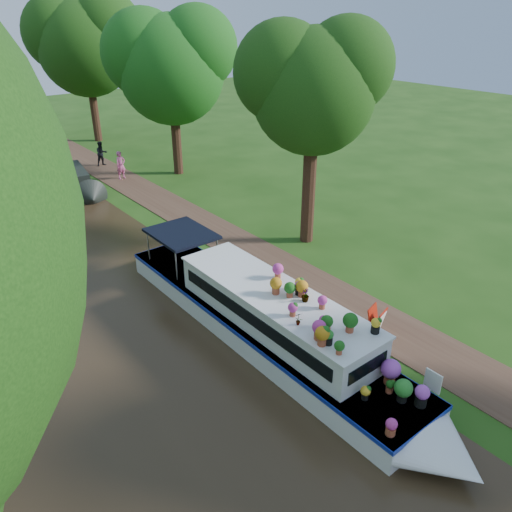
{
  "coord_description": "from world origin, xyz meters",
  "views": [
    {
      "loc": [
        -10.33,
        -11.13,
        9.21
      ],
      "look_at": [
        -0.51,
        1.14,
        1.3
      ],
      "focal_mm": 35.0,
      "sensor_mm": 36.0,
      "label": 1
    }
  ],
  "objects_px": {
    "plant_boat": "(275,322)",
    "sandwich_board": "(377,323)",
    "second_boat": "(72,182)",
    "pedestrian_dark": "(102,154)",
    "pedestrian_pink": "(121,165)"
  },
  "relations": [
    {
      "from": "plant_boat",
      "to": "sandwich_board",
      "type": "relative_size",
      "value": 14.28
    },
    {
      "from": "second_boat",
      "to": "sandwich_board",
      "type": "relative_size",
      "value": 6.97
    },
    {
      "from": "pedestrian_pink",
      "to": "pedestrian_dark",
      "type": "xyz_separation_m",
      "value": [
        0.22,
        3.29,
        -0.04
      ]
    },
    {
      "from": "plant_boat",
      "to": "pedestrian_pink",
      "type": "xyz_separation_m",
      "value": [
        3.53,
        18.0,
        -0.01
      ]
    },
    {
      "from": "sandwich_board",
      "to": "pedestrian_dark",
      "type": "distance_m",
      "value": 22.87
    },
    {
      "from": "plant_boat",
      "to": "pedestrian_pink",
      "type": "height_order",
      "value": "plant_boat"
    },
    {
      "from": "second_boat",
      "to": "sandwich_board",
      "type": "bearing_deg",
      "value": -72.79
    },
    {
      "from": "pedestrian_pink",
      "to": "pedestrian_dark",
      "type": "height_order",
      "value": "pedestrian_pink"
    },
    {
      "from": "second_boat",
      "to": "sandwich_board",
      "type": "xyz_separation_m",
      "value": [
        2.3,
        -19.39,
        -0.04
      ]
    },
    {
      "from": "plant_boat",
      "to": "second_boat",
      "type": "distance_m",
      "value": 17.83
    },
    {
      "from": "plant_boat",
      "to": "pedestrian_pink",
      "type": "relative_size",
      "value": 8.33
    },
    {
      "from": "pedestrian_pink",
      "to": "second_boat",
      "type": "bearing_deg",
      "value": 175.09
    },
    {
      "from": "pedestrian_dark",
      "to": "second_boat",
      "type": "bearing_deg",
      "value": -134.91
    },
    {
      "from": "plant_boat",
      "to": "sandwich_board",
      "type": "height_order",
      "value": "plant_boat"
    },
    {
      "from": "plant_boat",
      "to": "second_boat",
      "type": "bearing_deg",
      "value": 88.39
    }
  ]
}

